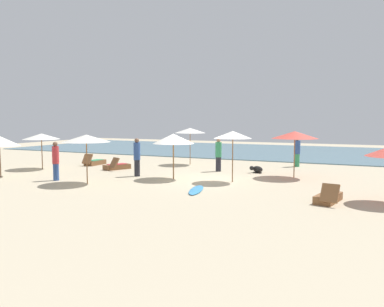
{
  "coord_description": "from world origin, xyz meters",
  "views": [
    {
      "loc": [
        7.85,
        -17.02,
        2.89
      ],
      "look_at": [
        -0.77,
        1.24,
        1.1
      ],
      "focal_mm": 37.25,
      "sensor_mm": 36.0,
      "label": 1
    }
  ],
  "objects_px": {
    "person_3": "(137,157)",
    "lounger_1": "(94,162)",
    "lounger_2": "(328,198)",
    "person_2": "(218,155)",
    "umbrella_4": "(295,135)",
    "lounger_3": "(117,166)",
    "umbrella_2": "(190,131)",
    "surfboard": "(196,190)",
    "umbrella_5": "(233,135)",
    "umbrella_7": "(41,136)",
    "person_4": "(56,161)",
    "person_0": "(297,152)",
    "dog": "(257,169)",
    "umbrella_3": "(86,138)",
    "umbrella_1": "(173,139)"
  },
  "relations": [
    {
      "from": "person_0",
      "to": "lounger_3",
      "type": "bearing_deg",
      "value": -147.52
    },
    {
      "from": "lounger_3",
      "to": "person_3",
      "type": "distance_m",
      "value": 3.13
    },
    {
      "from": "umbrella_5",
      "to": "umbrella_7",
      "type": "bearing_deg",
      "value": -178.87
    },
    {
      "from": "umbrella_2",
      "to": "person_3",
      "type": "relative_size",
      "value": 1.2
    },
    {
      "from": "umbrella_2",
      "to": "person_2",
      "type": "bearing_deg",
      "value": -38.61
    },
    {
      "from": "umbrella_3",
      "to": "umbrella_4",
      "type": "xyz_separation_m",
      "value": [
        7.93,
        5.74,
        0.08
      ]
    },
    {
      "from": "lounger_1",
      "to": "umbrella_2",
      "type": "bearing_deg",
      "value": 27.31
    },
    {
      "from": "umbrella_1",
      "to": "lounger_2",
      "type": "height_order",
      "value": "umbrella_1"
    },
    {
      "from": "person_0",
      "to": "person_4",
      "type": "xyz_separation_m",
      "value": [
        -9.15,
        -10.18,
        0.04
      ]
    },
    {
      "from": "person_3",
      "to": "dog",
      "type": "distance_m",
      "value": 6.36
    },
    {
      "from": "lounger_3",
      "to": "person_0",
      "type": "distance_m",
      "value": 10.65
    },
    {
      "from": "umbrella_2",
      "to": "person_4",
      "type": "distance_m",
      "value": 8.98
    },
    {
      "from": "person_4",
      "to": "person_3",
      "type": "bearing_deg",
      "value": 45.85
    },
    {
      "from": "person_4",
      "to": "umbrella_3",
      "type": "bearing_deg",
      "value": -3.39
    },
    {
      "from": "umbrella_1",
      "to": "umbrella_7",
      "type": "distance_m",
      "value": 8.56
    },
    {
      "from": "person_2",
      "to": "umbrella_1",
      "type": "bearing_deg",
      "value": -104.78
    },
    {
      "from": "lounger_2",
      "to": "person_2",
      "type": "height_order",
      "value": "person_2"
    },
    {
      "from": "lounger_3",
      "to": "surfboard",
      "type": "xyz_separation_m",
      "value": [
        6.83,
        -4.08,
        -0.14
      ]
    },
    {
      "from": "umbrella_1",
      "to": "person_0",
      "type": "height_order",
      "value": "umbrella_1"
    },
    {
      "from": "umbrella_3",
      "to": "dog",
      "type": "height_order",
      "value": "umbrella_3"
    },
    {
      "from": "umbrella_2",
      "to": "umbrella_4",
      "type": "xyz_separation_m",
      "value": [
        6.95,
        -2.79,
        -0.04
      ]
    },
    {
      "from": "umbrella_5",
      "to": "person_3",
      "type": "bearing_deg",
      "value": -176.19
    },
    {
      "from": "person_3",
      "to": "person_0",
      "type": "bearing_deg",
      "value": 48.93
    },
    {
      "from": "lounger_2",
      "to": "dog",
      "type": "relative_size",
      "value": 2.17
    },
    {
      "from": "surfboard",
      "to": "umbrella_4",
      "type": "bearing_deg",
      "value": 61.4
    },
    {
      "from": "umbrella_5",
      "to": "umbrella_3",
      "type": "bearing_deg",
      "value": -150.55
    },
    {
      "from": "umbrella_4",
      "to": "lounger_3",
      "type": "bearing_deg",
      "value": -173.25
    },
    {
      "from": "umbrella_1",
      "to": "lounger_2",
      "type": "bearing_deg",
      "value": -18.31
    },
    {
      "from": "umbrella_5",
      "to": "umbrella_7",
      "type": "xyz_separation_m",
      "value": [
        -11.39,
        -0.22,
        -0.29
      ]
    },
    {
      "from": "umbrella_2",
      "to": "person_2",
      "type": "height_order",
      "value": "umbrella_2"
    },
    {
      "from": "person_2",
      "to": "surfboard",
      "type": "height_order",
      "value": "person_2"
    },
    {
      "from": "umbrella_2",
      "to": "lounger_2",
      "type": "height_order",
      "value": "umbrella_2"
    },
    {
      "from": "umbrella_7",
      "to": "person_4",
      "type": "xyz_separation_m",
      "value": [
        3.8,
        -2.86,
        -0.93
      ]
    },
    {
      "from": "dog",
      "to": "umbrella_3",
      "type": "bearing_deg",
      "value": -131.35
    },
    {
      "from": "person_4",
      "to": "umbrella_7",
      "type": "bearing_deg",
      "value": 143.09
    },
    {
      "from": "umbrella_1",
      "to": "umbrella_4",
      "type": "distance_m",
      "value": 5.88
    },
    {
      "from": "person_0",
      "to": "person_2",
      "type": "relative_size",
      "value": 0.98
    },
    {
      "from": "lounger_2",
      "to": "surfboard",
      "type": "height_order",
      "value": "lounger_2"
    },
    {
      "from": "person_3",
      "to": "surfboard",
      "type": "relative_size",
      "value": 0.86
    },
    {
      "from": "umbrella_3",
      "to": "lounger_2",
      "type": "xyz_separation_m",
      "value": [
        10.13,
        0.41,
        -1.84
      ]
    },
    {
      "from": "umbrella_3",
      "to": "person_2",
      "type": "bearing_deg",
      "value": 59.33
    },
    {
      "from": "umbrella_1",
      "to": "person_0",
      "type": "distance_m",
      "value": 8.73
    },
    {
      "from": "lounger_2",
      "to": "person_4",
      "type": "xyz_separation_m",
      "value": [
        -12.06,
        -0.29,
        0.76
      ]
    },
    {
      "from": "umbrella_5",
      "to": "lounger_1",
      "type": "relative_size",
      "value": 1.39
    },
    {
      "from": "lounger_2",
      "to": "lounger_3",
      "type": "height_order",
      "value": "lounger_2"
    },
    {
      "from": "person_3",
      "to": "lounger_1",
      "type": "bearing_deg",
      "value": 149.84
    },
    {
      "from": "lounger_2",
      "to": "person_2",
      "type": "distance_m",
      "value": 8.73
    },
    {
      "from": "lounger_1",
      "to": "umbrella_5",
      "type": "bearing_deg",
      "value": -14.66
    },
    {
      "from": "person_3",
      "to": "umbrella_1",
      "type": "bearing_deg",
      "value": -1.18
    },
    {
      "from": "lounger_1",
      "to": "person_2",
      "type": "bearing_deg",
      "value": 3.67
    }
  ]
}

